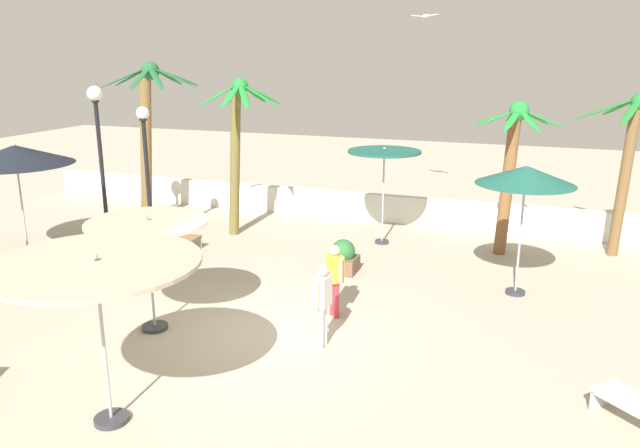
{
  "coord_description": "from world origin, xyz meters",
  "views": [
    {
      "loc": [
        4.78,
        -10.21,
        5.34
      ],
      "look_at": [
        0.0,
        3.07,
        1.4
      ],
      "focal_mm": 34.64,
      "sensor_mm": 36.0,
      "label": 1
    }
  ],
  "objects_px": {
    "lamp_post_0": "(146,160)",
    "guest_1": "(322,298)",
    "patio_umbrella_4": "(147,230)",
    "patio_umbrella_5": "(15,155)",
    "palm_tree_0": "(237,136)",
    "palm_tree_3": "(511,159)",
    "patio_umbrella_3": "(384,157)",
    "planter": "(343,258)",
    "lamp_post_1": "(99,136)",
    "lounge_chair_0": "(176,244)",
    "seagull_1": "(425,16)",
    "palm_tree_1": "(148,122)",
    "palm_tree_2": "(630,153)",
    "patio_umbrella_1": "(526,176)",
    "guest_0": "(335,274)",
    "patio_umbrella_2": "(96,270)"
  },
  "relations": [
    {
      "from": "palm_tree_2",
      "to": "guest_0",
      "type": "xyz_separation_m",
      "value": [
        -5.96,
        -6.41,
        -1.87
      ]
    },
    {
      "from": "patio_umbrella_1",
      "to": "planter",
      "type": "relative_size",
      "value": 3.55
    },
    {
      "from": "palm_tree_0",
      "to": "palm_tree_3",
      "type": "xyz_separation_m",
      "value": [
        7.64,
        0.8,
        -0.35
      ]
    },
    {
      "from": "patio_umbrella_5",
      "to": "palm_tree_3",
      "type": "xyz_separation_m",
      "value": [
        12.04,
        4.66,
        -0.15
      ]
    },
    {
      "from": "patio_umbrella_2",
      "to": "patio_umbrella_5",
      "type": "height_order",
      "value": "patio_umbrella_5"
    },
    {
      "from": "palm_tree_0",
      "to": "planter",
      "type": "distance_m",
      "value": 5.16
    },
    {
      "from": "patio_umbrella_1",
      "to": "patio_umbrella_5",
      "type": "height_order",
      "value": "patio_umbrella_5"
    },
    {
      "from": "patio_umbrella_5",
      "to": "patio_umbrella_3",
      "type": "bearing_deg",
      "value": 27.39
    },
    {
      "from": "patio_umbrella_3",
      "to": "patio_umbrella_4",
      "type": "relative_size",
      "value": 1.18
    },
    {
      "from": "patio_umbrella_5",
      "to": "lamp_post_0",
      "type": "height_order",
      "value": "lamp_post_0"
    },
    {
      "from": "guest_1",
      "to": "planter",
      "type": "relative_size",
      "value": 1.92
    },
    {
      "from": "palm_tree_3",
      "to": "seagull_1",
      "type": "bearing_deg",
      "value": 128.24
    },
    {
      "from": "palm_tree_3",
      "to": "patio_umbrella_2",
      "type": "bearing_deg",
      "value": -115.86
    },
    {
      "from": "patio_umbrella_1",
      "to": "lounge_chair_0",
      "type": "bearing_deg",
      "value": -177.41
    },
    {
      "from": "patio_umbrella_1",
      "to": "lamp_post_0",
      "type": "relative_size",
      "value": 0.78
    },
    {
      "from": "patio_umbrella_1",
      "to": "guest_1",
      "type": "distance_m",
      "value": 5.45
    },
    {
      "from": "lamp_post_1",
      "to": "lounge_chair_0",
      "type": "distance_m",
      "value": 4.19
    },
    {
      "from": "palm_tree_2",
      "to": "lamp_post_1",
      "type": "height_order",
      "value": "lamp_post_1"
    },
    {
      "from": "palm_tree_1",
      "to": "palm_tree_3",
      "type": "xyz_separation_m",
      "value": [
        11.0,
        0.32,
        -0.59
      ]
    },
    {
      "from": "guest_0",
      "to": "seagull_1",
      "type": "distance_m",
      "value": 11.05
    },
    {
      "from": "patio_umbrella_4",
      "to": "patio_umbrella_5",
      "type": "relative_size",
      "value": 0.77
    },
    {
      "from": "patio_umbrella_3",
      "to": "planter",
      "type": "relative_size",
      "value": 3.28
    },
    {
      "from": "seagull_1",
      "to": "lamp_post_1",
      "type": "bearing_deg",
      "value": -142.47
    },
    {
      "from": "palm_tree_1",
      "to": "guest_0",
      "type": "distance_m",
      "value": 9.76
    },
    {
      "from": "patio_umbrella_1",
      "to": "palm_tree_1",
      "type": "xyz_separation_m",
      "value": [
        -11.45,
        2.61,
        0.48
      ]
    },
    {
      "from": "guest_1",
      "to": "lamp_post_1",
      "type": "bearing_deg",
      "value": 151.22
    },
    {
      "from": "palm_tree_1",
      "to": "guest_1",
      "type": "bearing_deg",
      "value": -38.89
    },
    {
      "from": "palm_tree_2",
      "to": "lounge_chair_0",
      "type": "xyz_separation_m",
      "value": [
        -11.18,
        -4.22,
        -2.41
      ]
    },
    {
      "from": "patio_umbrella_2",
      "to": "palm_tree_2",
      "type": "xyz_separation_m",
      "value": [
        7.88,
        11.17,
        0.4
      ]
    },
    {
      "from": "guest_0",
      "to": "palm_tree_2",
      "type": "bearing_deg",
      "value": 47.1
    },
    {
      "from": "palm_tree_0",
      "to": "lamp_post_0",
      "type": "distance_m",
      "value": 2.66
    },
    {
      "from": "guest_0",
      "to": "seagull_1",
      "type": "relative_size",
      "value": 1.64
    },
    {
      "from": "palm_tree_2",
      "to": "seagull_1",
      "type": "bearing_deg",
      "value": 152.6
    },
    {
      "from": "lamp_post_1",
      "to": "lounge_chair_0",
      "type": "height_order",
      "value": "lamp_post_1"
    },
    {
      "from": "patio_umbrella_1",
      "to": "palm_tree_3",
      "type": "relative_size",
      "value": 0.73
    },
    {
      "from": "palm_tree_0",
      "to": "guest_1",
      "type": "bearing_deg",
      "value": -51.78
    },
    {
      "from": "seagull_1",
      "to": "palm_tree_3",
      "type": "bearing_deg",
      "value": -51.76
    },
    {
      "from": "palm_tree_0",
      "to": "palm_tree_3",
      "type": "relative_size",
      "value": 1.12
    },
    {
      "from": "patio_umbrella_2",
      "to": "lounge_chair_0",
      "type": "height_order",
      "value": "patio_umbrella_2"
    },
    {
      "from": "patio_umbrella_2",
      "to": "palm_tree_3",
      "type": "xyz_separation_m",
      "value": [
        4.98,
        10.28,
        0.23
      ]
    },
    {
      "from": "lamp_post_0",
      "to": "guest_1",
      "type": "relative_size",
      "value": 2.39
    },
    {
      "from": "seagull_1",
      "to": "palm_tree_1",
      "type": "bearing_deg",
      "value": -150.69
    },
    {
      "from": "patio_umbrella_4",
      "to": "palm_tree_3",
      "type": "relative_size",
      "value": 0.57
    },
    {
      "from": "lamp_post_1",
      "to": "seagull_1",
      "type": "relative_size",
      "value": 4.66
    },
    {
      "from": "palm_tree_2",
      "to": "planter",
      "type": "distance_m",
      "value": 7.99
    },
    {
      "from": "palm_tree_1",
      "to": "palm_tree_2",
      "type": "distance_m",
      "value": 13.96
    },
    {
      "from": "palm_tree_2",
      "to": "lounge_chair_0",
      "type": "relative_size",
      "value": 2.28
    },
    {
      "from": "patio_umbrella_1",
      "to": "lamp_post_1",
      "type": "distance_m",
      "value": 11.84
    },
    {
      "from": "lounge_chair_0",
      "to": "planter",
      "type": "xyz_separation_m",
      "value": [
        4.58,
        0.43,
        -0.01
      ]
    },
    {
      "from": "patio_umbrella_4",
      "to": "lamp_post_1",
      "type": "relative_size",
      "value": 0.54
    }
  ]
}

